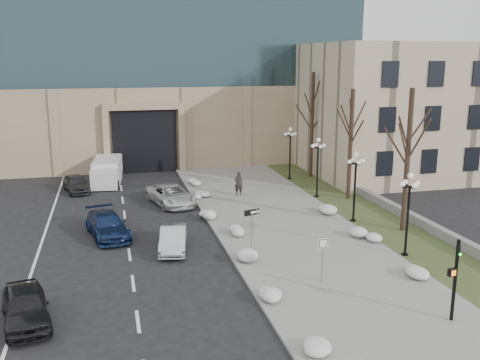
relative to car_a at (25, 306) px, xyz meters
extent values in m
plane|color=black|center=(11.00, -2.99, -0.75)|extent=(160.00, 160.00, 0.00)
cube|color=gray|center=(14.50, 11.01, -0.69)|extent=(9.00, 40.00, 0.12)
cube|color=gray|center=(10.00, 11.01, -0.68)|extent=(0.30, 40.00, 0.14)
cube|color=#364120|center=(21.00, 11.01, -0.70)|extent=(4.00, 40.00, 0.10)
cube|color=gray|center=(23.00, 13.01, -0.40)|extent=(0.50, 30.00, 0.70)
cube|color=tan|center=(9.00, 39.01, 3.25)|extent=(40.00, 20.00, 8.00)
cube|color=black|center=(7.00, 30.01, 2.25)|extent=(6.00, 2.50, 6.00)
cube|color=tan|center=(7.00, 28.61, 5.55)|extent=(7.50, 0.60, 0.60)
cube|color=tan|center=(3.50, 28.61, 2.25)|extent=(0.60, 0.60, 6.00)
cube|color=tan|center=(10.50, 28.61, 2.25)|extent=(0.60, 0.60, 6.00)
cube|color=tan|center=(33.00, 25.01, 5.25)|extent=(22.00, 18.00, 12.00)
cube|color=black|center=(25.00, 16.01, 1.75)|extent=(1.40, 0.25, 2.00)
cube|color=black|center=(29.00, 16.01, 1.75)|extent=(1.40, 0.25, 2.00)
cube|color=black|center=(33.00, 16.01, 1.75)|extent=(1.40, 0.25, 2.00)
cube|color=black|center=(25.00, 16.01, 5.25)|extent=(1.40, 0.25, 2.00)
cube|color=black|center=(29.00, 16.01, 5.25)|extent=(1.40, 0.25, 2.00)
cube|color=black|center=(33.00, 16.01, 5.25)|extent=(1.40, 0.25, 2.00)
cube|color=black|center=(25.00, 16.01, 8.75)|extent=(1.40, 0.25, 2.00)
cube|color=black|center=(29.00, 16.01, 8.75)|extent=(1.40, 0.25, 2.00)
cube|color=black|center=(33.00, 16.01, 8.75)|extent=(1.40, 0.25, 2.00)
imported|color=black|center=(0.00, 0.00, 0.00)|extent=(2.62, 4.68, 1.51)
imported|color=#B6B8BF|center=(6.99, 7.12, -0.07)|extent=(2.10, 4.31, 1.36)
imported|color=#16274F|center=(3.35, 10.45, -0.03)|extent=(3.06, 5.33, 1.46)
imported|color=silver|center=(8.01, 16.86, -0.02)|extent=(3.69, 5.74, 1.47)
imported|color=#2F2F34|center=(0.92, 22.59, -0.04)|extent=(2.62, 4.44, 1.42)
imported|color=black|center=(13.46, 17.93, 0.31)|extent=(0.73, 0.52, 1.89)
cube|color=silver|center=(3.46, 25.81, 0.27)|extent=(2.71, 5.30, 2.04)
cube|color=silver|center=(3.18, 22.76, 0.17)|extent=(2.29, 1.83, 1.64)
cylinder|color=black|center=(2.18, 23.06, -0.40)|extent=(0.32, 0.74, 0.72)
cylinder|color=black|center=(4.22, 22.87, -0.40)|extent=(0.32, 0.74, 0.72)
cylinder|color=black|center=(2.59, 27.43, -0.40)|extent=(0.32, 0.74, 0.72)
cylinder|color=black|center=(4.62, 27.24, -0.40)|extent=(0.32, 0.74, 0.72)
cylinder|color=slate|center=(11.10, 5.17, 0.56)|extent=(0.06, 0.06, 2.62)
cube|color=black|center=(11.10, 5.17, 1.77)|extent=(0.93, 0.32, 0.32)
cube|color=white|center=(11.25, 5.19, 1.77)|extent=(0.44, 0.14, 0.12)
cone|color=white|center=(11.49, 5.26, 1.77)|extent=(0.29, 0.32, 0.26)
cylinder|color=slate|center=(13.43, 0.73, 0.39)|extent=(0.06, 0.06, 2.28)
cube|color=white|center=(13.43, 0.73, 1.32)|extent=(0.50, 0.09, 0.50)
cube|color=black|center=(13.43, 0.71, 1.32)|extent=(0.43, 0.05, 0.44)
cube|color=white|center=(13.43, 0.70, 1.32)|extent=(0.37, 0.05, 0.37)
cylinder|color=black|center=(17.19, -4.20, 1.07)|extent=(0.15, 0.15, 3.65)
cylinder|color=black|center=(17.19, -4.20, -0.71)|extent=(0.46, 0.46, 0.09)
imported|color=black|center=(17.19, -4.20, 2.26)|extent=(0.31, 0.83, 0.16)
sphere|color=#19E533|center=(17.22, -4.33, 2.30)|extent=(0.11, 0.11, 0.11)
cube|color=black|center=(16.96, -4.25, 1.53)|extent=(0.35, 0.25, 0.32)
cube|color=orange|center=(16.98, -4.34, 1.53)|extent=(0.23, 0.07, 0.23)
ellipsoid|color=silver|center=(10.68, -5.55, -0.45)|extent=(1.10, 1.60, 0.36)
ellipsoid|color=silver|center=(10.19, -0.52, -0.45)|extent=(1.10, 1.60, 0.36)
ellipsoid|color=silver|center=(10.48, 4.03, -0.45)|extent=(1.10, 1.60, 0.36)
ellipsoid|color=silver|center=(10.69, 8.80, -0.45)|extent=(1.10, 1.60, 0.36)
ellipsoid|color=silver|center=(10.13, 12.41, -0.45)|extent=(1.10, 1.60, 0.36)
ellipsoid|color=silver|center=(10.38, 17.96, -0.45)|extent=(1.10, 1.60, 0.36)
ellipsoid|color=silver|center=(10.40, 22.24, -0.45)|extent=(1.10, 1.60, 0.36)
ellipsoid|color=silver|center=(18.55, 0.27, -0.45)|extent=(1.10, 1.60, 0.36)
ellipsoid|color=silver|center=(18.38, 5.92, -0.45)|extent=(1.10, 1.60, 0.36)
ellipsoid|color=silver|center=(18.41, 11.56, -0.45)|extent=(1.10, 1.60, 0.36)
cylinder|color=black|center=(19.30, 3.01, -0.65)|extent=(0.36, 0.36, 0.20)
cylinder|color=black|center=(19.30, 3.01, 1.25)|extent=(0.14, 0.14, 4.00)
cylinder|color=black|center=(19.30, 3.01, 3.25)|extent=(0.10, 0.90, 0.10)
cylinder|color=black|center=(19.30, 3.01, 3.25)|extent=(0.90, 0.10, 0.10)
sphere|color=white|center=(19.30, 3.01, 3.85)|extent=(0.32, 0.32, 0.32)
sphere|color=white|center=(19.75, 3.01, 3.40)|extent=(0.28, 0.28, 0.28)
sphere|color=white|center=(18.85, 3.01, 3.40)|extent=(0.28, 0.28, 0.28)
sphere|color=white|center=(19.30, 3.46, 3.40)|extent=(0.28, 0.28, 0.28)
sphere|color=white|center=(19.30, 2.56, 3.40)|extent=(0.28, 0.28, 0.28)
cylinder|color=black|center=(19.30, 9.51, -0.65)|extent=(0.36, 0.36, 0.20)
cylinder|color=black|center=(19.30, 9.51, 1.25)|extent=(0.14, 0.14, 4.00)
cylinder|color=black|center=(19.30, 9.51, 3.25)|extent=(0.10, 0.90, 0.10)
cylinder|color=black|center=(19.30, 9.51, 3.25)|extent=(0.90, 0.10, 0.10)
sphere|color=white|center=(19.30, 9.51, 3.85)|extent=(0.32, 0.32, 0.32)
sphere|color=white|center=(19.75, 9.51, 3.40)|extent=(0.28, 0.28, 0.28)
sphere|color=white|center=(18.85, 9.51, 3.40)|extent=(0.28, 0.28, 0.28)
sphere|color=white|center=(19.30, 9.96, 3.40)|extent=(0.28, 0.28, 0.28)
sphere|color=white|center=(19.30, 9.06, 3.40)|extent=(0.28, 0.28, 0.28)
cylinder|color=black|center=(19.30, 16.01, -0.65)|extent=(0.36, 0.36, 0.20)
cylinder|color=black|center=(19.30, 16.01, 1.25)|extent=(0.14, 0.14, 4.00)
cylinder|color=black|center=(19.30, 16.01, 3.25)|extent=(0.10, 0.90, 0.10)
cylinder|color=black|center=(19.30, 16.01, 3.25)|extent=(0.90, 0.10, 0.10)
sphere|color=white|center=(19.30, 16.01, 3.85)|extent=(0.32, 0.32, 0.32)
sphere|color=white|center=(19.75, 16.01, 3.40)|extent=(0.28, 0.28, 0.28)
sphere|color=white|center=(18.85, 16.01, 3.40)|extent=(0.28, 0.28, 0.28)
sphere|color=white|center=(19.30, 16.46, 3.40)|extent=(0.28, 0.28, 0.28)
sphere|color=white|center=(19.30, 15.56, 3.40)|extent=(0.28, 0.28, 0.28)
cylinder|color=black|center=(19.30, 22.51, -0.65)|extent=(0.36, 0.36, 0.20)
cylinder|color=black|center=(19.30, 22.51, 1.25)|extent=(0.14, 0.14, 4.00)
cylinder|color=black|center=(19.30, 22.51, 3.25)|extent=(0.10, 0.90, 0.10)
cylinder|color=black|center=(19.30, 22.51, 3.25)|extent=(0.90, 0.10, 0.10)
sphere|color=white|center=(19.30, 22.51, 3.85)|extent=(0.32, 0.32, 0.32)
sphere|color=white|center=(19.75, 22.51, 3.40)|extent=(0.28, 0.28, 0.28)
sphere|color=white|center=(18.85, 22.51, 3.40)|extent=(0.28, 0.28, 0.28)
sphere|color=white|center=(19.30, 22.96, 3.40)|extent=(0.28, 0.28, 0.28)
sphere|color=white|center=(19.30, 22.06, 3.40)|extent=(0.28, 0.28, 0.28)
cylinder|color=black|center=(21.50, 7.01, 3.75)|extent=(0.32, 0.32, 9.00)
cylinder|color=black|center=(21.50, 15.01, 3.50)|extent=(0.32, 0.32, 8.50)
cylinder|color=black|center=(21.50, 23.01, 4.00)|extent=(0.32, 0.32, 9.50)
camera|label=1|loc=(3.75, -21.85, 10.06)|focal=40.00mm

